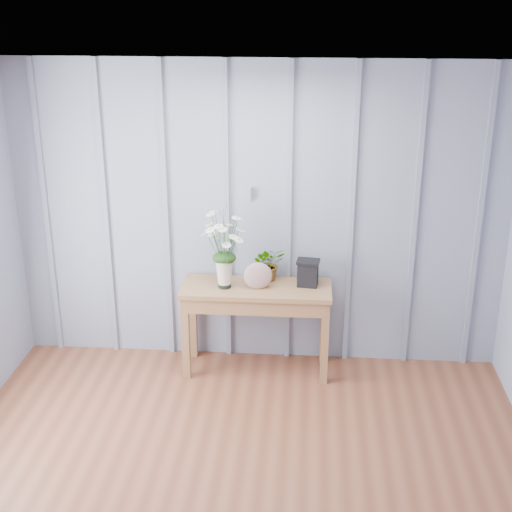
# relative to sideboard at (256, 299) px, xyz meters

# --- Properties ---
(room_shell) EXTENTS (4.00, 4.50, 2.50)m
(room_shell) POSITION_rel_sideboard_xyz_m (-0.01, -1.08, 1.35)
(room_shell) COLOR #8B96B1
(room_shell) RESTS_ON ground
(sideboard) EXTENTS (1.20, 0.45, 0.75)m
(sideboard) POSITION_rel_sideboard_xyz_m (0.00, 0.00, 0.00)
(sideboard) COLOR olive
(sideboard) RESTS_ON ground
(daisy_vase) EXTENTS (0.46, 0.35, 0.65)m
(daisy_vase) POSITION_rel_sideboard_xyz_m (-0.25, -0.03, 0.52)
(daisy_vase) COLOR black
(daisy_vase) RESTS_ON sideboard
(spider_plant) EXTENTS (0.31, 0.29, 0.29)m
(spider_plant) POSITION_rel_sideboard_xyz_m (0.09, 0.14, 0.26)
(spider_plant) COLOR #153911
(spider_plant) RESTS_ON sideboard
(felt_disc_vessel) EXTENTS (0.23, 0.09, 0.22)m
(felt_disc_vessel) POSITION_rel_sideboard_xyz_m (0.02, -0.05, 0.23)
(felt_disc_vessel) COLOR #813E4F
(felt_disc_vessel) RESTS_ON sideboard
(carved_box) EXTENTS (0.19, 0.16, 0.22)m
(carved_box) POSITION_rel_sideboard_xyz_m (0.41, 0.05, 0.23)
(carved_box) COLOR black
(carved_box) RESTS_ON sideboard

